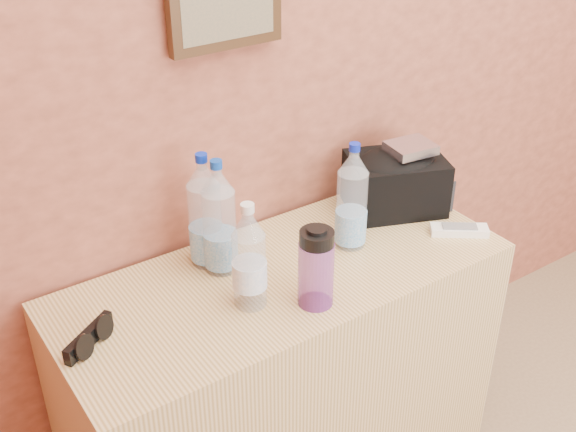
# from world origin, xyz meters

# --- Properties ---
(dresser) EXTENTS (1.20, 0.50, 0.75)m
(dresser) POSITION_xyz_m (-0.55, 1.73, 0.37)
(dresser) COLOR tan
(dresser) RESTS_ON ground
(pet_large_b) EXTENTS (0.08, 0.08, 0.31)m
(pet_large_b) POSITION_xyz_m (-0.67, 1.84, 0.89)
(pet_large_b) COLOR silver
(pet_large_b) RESTS_ON dresser
(pet_large_c) EXTENTS (0.09, 0.09, 0.31)m
(pet_large_c) POSITION_xyz_m (-0.69, 1.89, 0.89)
(pet_large_c) COLOR white
(pet_large_c) RESTS_ON dresser
(pet_large_d) EXTENTS (0.08, 0.08, 0.30)m
(pet_large_d) POSITION_xyz_m (-0.33, 1.74, 0.88)
(pet_large_d) COLOR silver
(pet_large_d) RESTS_ON dresser
(pet_small) EXTENTS (0.08, 0.08, 0.28)m
(pet_small) POSITION_xyz_m (-0.69, 1.67, 0.87)
(pet_small) COLOR silver
(pet_small) RESTS_ON dresser
(nalgene_bottle) EXTENTS (0.09, 0.09, 0.21)m
(nalgene_bottle) POSITION_xyz_m (-0.56, 1.58, 0.85)
(nalgene_bottle) COLOR purple
(nalgene_bottle) RESTS_ON dresser
(sunglasses) EXTENTS (0.16, 0.13, 0.04)m
(sunglasses) POSITION_xyz_m (-1.07, 1.74, 0.77)
(sunglasses) COLOR black
(sunglasses) RESTS_ON dresser
(ac_remote) EXTENTS (0.16, 0.14, 0.02)m
(ac_remote) POSITION_xyz_m (-0.04, 1.61, 0.76)
(ac_remote) COLOR beige
(ac_remote) RESTS_ON dresser
(toiletry_bag) EXTENTS (0.32, 0.28, 0.18)m
(toiletry_bag) POSITION_xyz_m (-0.10, 1.83, 0.84)
(toiletry_bag) COLOR black
(toiletry_bag) RESTS_ON dresser
(foil_packet) EXTENTS (0.14, 0.12, 0.03)m
(foil_packet) POSITION_xyz_m (-0.07, 1.80, 0.95)
(foil_packet) COLOR silver
(foil_packet) RESTS_ON toiletry_bag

